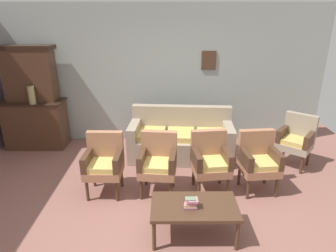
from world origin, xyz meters
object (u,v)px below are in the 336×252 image
side_cabinet (36,124)px  armchair_near_cabinet (258,159)px  armchair_near_couch_end (158,161)px  armchair_by_doorway (104,161)px  vase_on_cabinet (32,95)px  wingback_chair_by_fireplace (296,138)px  floral_couch (181,140)px  armchair_row_middle (210,159)px  coffee_table (194,208)px  book_stack_on_table (191,203)px

side_cabinet → armchair_near_cabinet: side_cabinet is taller
armchair_near_couch_end → armchair_by_doorway: bearing=-179.2°
vase_on_cabinet → wingback_chair_by_fireplace: 4.77m
vase_on_cabinet → floral_couch: size_ratio=0.18×
armchair_row_middle → wingback_chair_by_fireplace: same height
side_cabinet → armchair_by_doorway: bearing=-44.7°
side_cabinet → coffee_table: (2.88, -2.58, -0.09)m
side_cabinet → armchair_row_middle: side_cabinet is taller
vase_on_cabinet → book_stack_on_table: (2.75, -2.44, -0.62)m
side_cabinet → armchair_row_middle: size_ratio=1.28×
wingback_chair_by_fireplace → side_cabinet: bearing=170.2°
armchair_near_couch_end → book_stack_on_table: size_ratio=5.78×
armchair_near_couch_end → armchair_near_cabinet: bearing=1.7°
floral_couch → armchair_near_cabinet: size_ratio=2.10×
armchair_row_middle → book_stack_on_table: bearing=-109.4°
side_cabinet → coffee_table: 3.87m
armchair_near_cabinet → wingback_chair_by_fireplace: 1.16m
armchair_near_cabinet → book_stack_on_table: 1.48m
book_stack_on_table → armchair_by_doorway: bearing=140.2°
side_cabinet → book_stack_on_table: (2.84, -2.62, 0.01)m
floral_couch → book_stack_on_table: bearing=-89.6°
armchair_near_cabinet → book_stack_on_table: armchair_near_cabinet is taller
armchair_near_cabinet → vase_on_cabinet: bearing=159.7°
coffee_table → floral_couch: bearing=91.6°
floral_couch → vase_on_cabinet: bearing=173.4°
armchair_by_doorway → wingback_chair_by_fireplace: size_ratio=1.00×
floral_couch → coffee_table: (0.06, -2.08, 0.05)m
armchair_row_middle → armchair_near_couch_end: bearing=-177.1°
armchair_row_middle → armchair_near_cabinet: same height
side_cabinet → wingback_chair_by_fireplace: 4.85m
wingback_chair_by_fireplace → vase_on_cabinet: bearing=172.1°
floral_couch → armchair_near_couch_end: same height
armchair_near_couch_end → book_stack_on_table: 1.07m
armchair_near_cabinet → book_stack_on_table: (-1.07, -1.03, -0.02)m
armchair_near_couch_end → book_stack_on_table: bearing=-68.0°
vase_on_cabinet → wingback_chair_by_fireplace: bearing=-7.9°
armchair_by_doorway → vase_on_cabinet: bearing=137.0°
armchair_row_middle → coffee_table: bearing=-107.9°
coffee_table → book_stack_on_table: (-0.04, -0.05, 0.11)m
side_cabinet → armchair_by_doorway: 2.34m
side_cabinet → floral_couch: (2.82, -0.49, -0.14)m
floral_couch → armchair_near_couch_end: 1.21m
vase_on_cabinet → coffee_table: 3.75m
vase_on_cabinet → floral_couch: vase_on_cabinet is taller
side_cabinet → armchair_near_couch_end: 2.93m
side_cabinet → armchair_row_middle: bearing=-26.5°
vase_on_cabinet → armchair_row_middle: bearing=-24.5°
armchair_near_couch_end → armchair_row_middle: bearing=2.9°
floral_couch → armchair_row_middle: (0.38, -1.10, 0.17)m
armchair_row_middle → armchair_by_doorway: bearing=-178.2°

